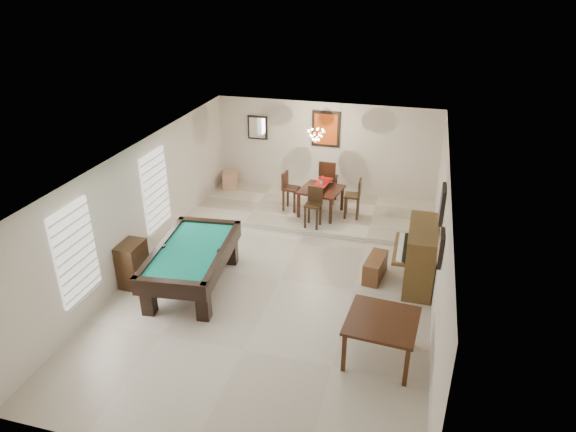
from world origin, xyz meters
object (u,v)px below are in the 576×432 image
at_px(dining_chair_west, 291,191).
at_px(chandelier, 316,131).
at_px(pool_table, 193,268).
at_px(dining_chair_east, 352,198).
at_px(corner_bench, 231,180).
at_px(dining_table, 321,199).
at_px(dining_chair_south, 313,208).
at_px(piano_bench, 375,268).
at_px(upright_piano, 413,255).
at_px(dining_chair_north, 328,181).
at_px(flower_vase, 321,180).
at_px(apothecary_chest, 133,264).
at_px(square_table, 380,339).

xyz_separation_m(dining_chair_west, chandelier, (0.58, 0.14, 1.58)).
relative_size(pool_table, chandelier, 4.16).
relative_size(dining_chair_east, corner_bench, 2.01).
xyz_separation_m(dining_table, dining_chair_south, (-0.03, -0.75, 0.09)).
relative_size(piano_bench, chandelier, 1.39).
bearing_deg(dining_chair_west, upright_piano, -121.59).
bearing_deg(dining_chair_south, dining_chair_north, 92.31).
relative_size(upright_piano, chandelier, 2.50).
bearing_deg(dining_chair_west, corner_bench, 70.41).
relative_size(flower_vase, corner_bench, 0.43).
distance_m(piano_bench, corner_bench, 5.67).
xyz_separation_m(piano_bench, corner_bench, (-4.46, 3.50, 0.11)).
relative_size(pool_table, piano_bench, 3.00).
height_order(dining_table, dining_chair_west, dining_chair_west).
relative_size(apothecary_chest, dining_chair_north, 0.78).
relative_size(apothecary_chest, corner_bench, 1.83).
bearing_deg(dining_chair_north, corner_bench, -3.24).
distance_m(square_table, dining_table, 5.25).
height_order(upright_piano, dining_chair_west, upright_piano).
height_order(flower_vase, corner_bench, flower_vase).
height_order(dining_table, flower_vase, flower_vase).
bearing_deg(chandelier, dining_chair_east, -10.18).
bearing_deg(dining_table, dining_chair_east, 0.61).
height_order(dining_chair_north, corner_bench, dining_chair_north).
bearing_deg(dining_chair_south, flower_vase, 92.20).
distance_m(dining_chair_west, chandelier, 1.69).
xyz_separation_m(upright_piano, dining_chair_north, (-2.32, 3.21, 0.08)).
xyz_separation_m(flower_vase, dining_chair_south, (-0.03, -0.75, -0.42)).
relative_size(piano_bench, dining_chair_north, 0.71).
relative_size(pool_table, flower_vase, 11.68).
bearing_deg(dining_chair_west, flower_vase, -86.81).
bearing_deg(flower_vase, dining_chair_east, 0.61).
height_order(piano_bench, dining_chair_east, dining_chair_east).
bearing_deg(apothecary_chest, dining_chair_south, 47.20).
bearing_deg(chandelier, square_table, -66.53).
relative_size(square_table, dining_chair_east, 1.10).
relative_size(pool_table, upright_piano, 1.67).
bearing_deg(dining_table, dining_chair_north, 87.54).
distance_m(dining_table, dining_chair_west, 0.79).
xyz_separation_m(dining_table, dining_chair_north, (0.03, 0.79, 0.18)).
bearing_deg(upright_piano, pool_table, -162.94).
height_order(pool_table, corner_bench, pool_table).
bearing_deg(dining_table, flower_vase, 0.00).
distance_m(dining_chair_north, chandelier, 1.63).
bearing_deg(flower_vase, corner_bench, 159.59).
bearing_deg(dining_chair_east, apothecary_chest, -46.27).
xyz_separation_m(dining_chair_west, dining_chair_east, (1.57, -0.04, -0.00)).
bearing_deg(apothecary_chest, dining_chair_east, 46.30).
bearing_deg(square_table, dining_chair_east, 103.88).
bearing_deg(piano_bench, upright_piano, 2.08).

